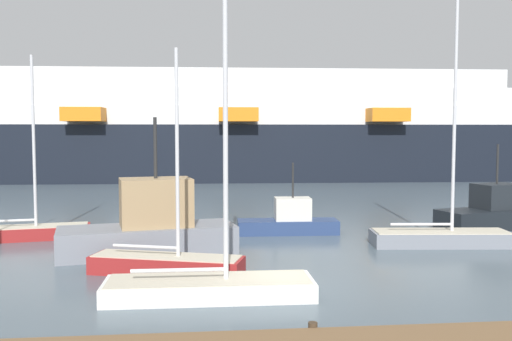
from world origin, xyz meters
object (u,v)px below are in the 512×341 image
object	(u,v)px
sailboat_0	(210,280)
channel_buoy_1	(163,236)
sailboat_2	(26,230)
fishing_boat_0	(151,227)
sailboat_1	(441,234)
cruise_ship	(99,130)
fishing_boat_2	(493,212)
sailboat_3	(167,262)
fishing_boat_1	(289,221)

from	to	relation	value
sailboat_0	channel_buoy_1	size ratio (longest dim) A/B	10.47
sailboat_2	fishing_boat_0	distance (m)	7.76
sailboat_1	cruise_ship	xyz separation A→B (m)	(-23.17, 41.55, 5.11)
fishing_boat_0	fishing_boat_2	distance (m)	19.30
sailboat_2	fishing_boat_0	bearing A→B (deg)	-40.62
fishing_boat_0	sailboat_1	bearing A→B (deg)	-9.55
sailboat_3	channel_buoy_1	distance (m)	6.38
sailboat_2	fishing_boat_1	size ratio (longest dim) A/B	1.72
sailboat_1	sailboat_3	distance (m)	13.46
fishing_boat_1	channel_buoy_1	xyz separation A→B (m)	(-6.58, -1.76, -0.35)
channel_buoy_1	cruise_ship	bearing A→B (deg)	104.04
fishing_boat_0	fishing_boat_2	size ratio (longest dim) A/B	1.21
sailboat_2	cruise_ship	xyz separation A→B (m)	(-2.83, 37.93, 5.19)
sailboat_3	fishing_boat_0	distance (m)	3.98
sailboat_1	sailboat_2	distance (m)	20.66
sailboat_3	fishing_boat_0	bearing A→B (deg)	121.04
sailboat_0	sailboat_2	xyz separation A→B (m)	(-9.14, 11.02, -0.11)
fishing_boat_1	channel_buoy_1	distance (m)	6.83
sailboat_0	fishing_boat_1	world-z (taller)	sailboat_0
sailboat_2	fishing_boat_0	size ratio (longest dim) A/B	1.14
fishing_boat_0	channel_buoy_1	xyz separation A→B (m)	(0.40, 2.56, -0.90)
sailboat_3	sailboat_0	bearing A→B (deg)	-46.37
sailboat_3	fishing_boat_2	size ratio (longest dim) A/B	1.27
sailboat_1	fishing_boat_0	xyz separation A→B (m)	(-13.72, -0.38, 0.66)
sailboat_1	fishing_boat_2	world-z (taller)	sailboat_1
sailboat_0	sailboat_3	xyz separation A→B (m)	(-1.60, 3.22, -0.11)
channel_buoy_1	cruise_ship	size ratio (longest dim) A/B	0.01
fishing_boat_1	fishing_boat_2	bearing A→B (deg)	4.01
channel_buoy_1	sailboat_3	bearing A→B (deg)	-85.22
sailboat_3	channel_buoy_1	world-z (taller)	sailboat_3
sailboat_2	cruise_ship	world-z (taller)	cruise_ship
cruise_ship	fishing_boat_1	bearing A→B (deg)	-64.42
sailboat_1	fishing_boat_2	xyz separation A→B (m)	(4.98, 4.40, 0.35)
sailboat_3	fishing_boat_1	distance (m)	10.13
sailboat_1	channel_buoy_1	distance (m)	13.50
channel_buoy_1	cruise_ship	world-z (taller)	cruise_ship
sailboat_0	fishing_boat_0	bearing A→B (deg)	110.22
fishing_boat_0	cruise_ship	world-z (taller)	cruise_ship
sailboat_2	fishing_boat_1	world-z (taller)	sailboat_2
channel_buoy_1	sailboat_0	bearing A→B (deg)	-77.48
sailboat_2	fishing_boat_0	xyz separation A→B (m)	(6.61, -4.00, 0.74)
sailboat_1	cruise_ship	size ratio (longest dim) A/B	0.11
sailboat_0	fishing_boat_0	size ratio (longest dim) A/B	1.67
fishing_boat_2	cruise_ship	world-z (taller)	cruise_ship
sailboat_1	fishing_boat_1	size ratio (longest dim) A/B	2.21
sailboat_0	fishing_boat_2	world-z (taller)	sailboat_0
sailboat_0	sailboat_1	bearing A→B (deg)	33.91
fishing_boat_1	cruise_ship	bearing A→B (deg)	115.38
sailboat_0	fishing_boat_0	distance (m)	7.49
sailboat_0	sailboat_1	size ratio (longest dim) A/B	1.14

